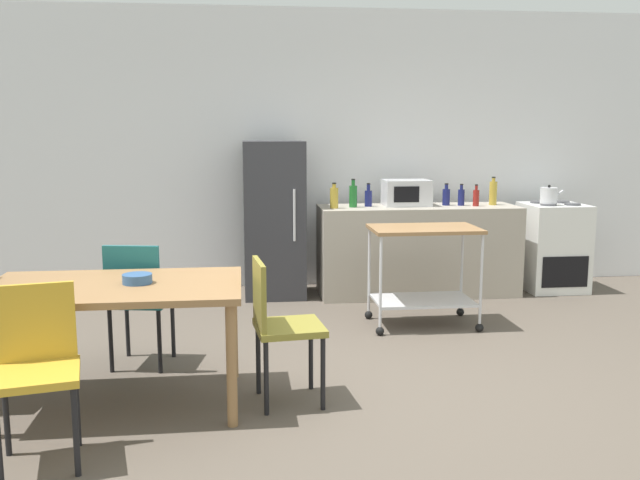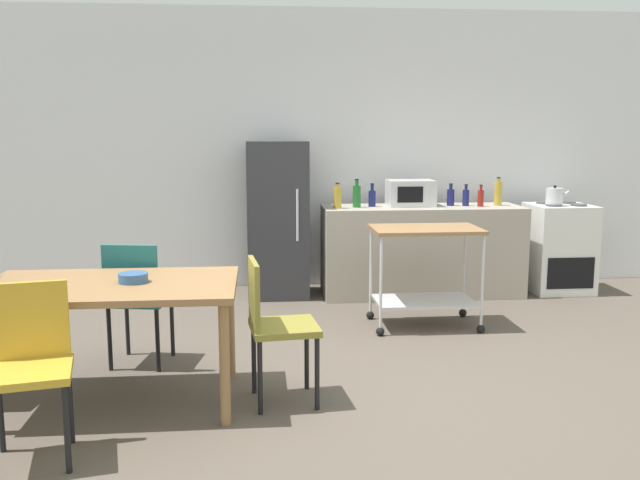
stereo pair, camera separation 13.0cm
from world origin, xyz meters
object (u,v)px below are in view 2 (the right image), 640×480
object	(u,v)px
chair_teal	(137,295)
bottle_hot_sauce	(451,197)
bottle_sparkling_water	(466,197)
bottle_soda	(372,198)
chair_olive	(273,320)
stove_oven	(559,248)
bottle_vinegar	(498,193)
refrigerator	(278,219)
bottle_wine	(481,198)
fruit_bowl	(133,278)
kettle	(555,196)
bottle_soy_sauce	(357,196)
bottle_sesame_oil	(337,197)
microwave	(410,193)
chair_mustard	(30,359)
kitchen_cart	(425,260)
dining_table	(111,296)

from	to	relation	value
chair_teal	bottle_hot_sauce	bearing A→B (deg)	-134.79
bottle_sparkling_water	bottle_soda	bearing A→B (deg)	178.48
chair_olive	stove_oven	distance (m)	4.04
bottle_sparkling_water	bottle_vinegar	size ratio (longest dim) A/B	0.76
refrigerator	bottle_hot_sauce	xyz separation A→B (m)	(1.75, -0.06, 0.22)
chair_teal	bottle_soda	bearing A→B (deg)	-125.38
chair_teal	bottle_wine	world-z (taller)	bottle_wine
stove_oven	bottle_hot_sauce	size ratio (longest dim) A/B	4.11
fruit_bowl	kettle	distance (m)	4.50
stove_oven	refrigerator	bearing A→B (deg)	178.40
refrigerator	bottle_soy_sauce	distance (m)	0.82
bottle_sesame_oil	bottle_wine	distance (m)	1.44
stove_oven	microwave	world-z (taller)	microwave
chair_olive	bottle_soda	distance (m)	2.94
bottle_sparkling_water	microwave	bearing A→B (deg)	174.24
chair_mustard	microwave	world-z (taller)	microwave
chair_mustard	kettle	size ratio (longest dim) A/B	3.71
bottle_hot_sauce	bottle_vinegar	world-z (taller)	bottle_vinegar
stove_oven	bottle_soy_sauce	world-z (taller)	bottle_soy_sauce
bottle_sesame_oil	kettle	distance (m)	2.20
bottle_soda	refrigerator	bearing A→B (deg)	175.86
kettle	chair_olive	bearing A→B (deg)	-138.10
chair_olive	bottle_vinegar	world-z (taller)	bottle_vinegar
stove_oven	bottle_hot_sauce	bearing A→B (deg)	178.90
stove_oven	fruit_bowl	distance (m)	4.66
bottle_hot_sauce	bottle_soda	bearing A→B (deg)	-179.34
stove_oven	chair_teal	bearing A→B (deg)	-153.63
bottle_soda	kettle	bearing A→B (deg)	-3.47
microwave	kettle	bearing A→B (deg)	-5.63
chair_mustard	bottle_sparkling_water	size ratio (longest dim) A/B	4.06
bottle_sparkling_water	fruit_bowl	size ratio (longest dim) A/B	1.25
bottle_sesame_oil	kitchen_cart	bearing A→B (deg)	-59.18
bottle_wine	kettle	xyz separation A→B (m)	(0.76, -0.02, 0.01)
bottle_wine	kettle	distance (m)	0.76
kitchen_cart	bottle_soy_sauce	xyz separation A→B (m)	(-0.42, 1.12, 0.44)
refrigerator	fruit_bowl	bearing A→B (deg)	-109.41
refrigerator	chair_mustard	bearing A→B (deg)	-111.74
bottle_soy_sauce	bottle_hot_sauce	world-z (taller)	bottle_soy_sauce
dining_table	chair_olive	size ratio (longest dim) A/B	1.69
chair_mustard	chair_olive	world-z (taller)	same
microwave	bottle_sparkling_water	size ratio (longest dim) A/B	2.10
fruit_bowl	bottle_soda	bearing A→B (deg)	54.18
kitchen_cart	microwave	bearing A→B (deg)	83.61
chair_teal	bottle_sparkling_water	distance (m)	3.55
dining_table	kitchen_cart	xyz separation A→B (m)	(2.28, 1.46, -0.10)
bottle_soda	bottle_hot_sauce	xyz separation A→B (m)	(0.80, 0.01, 0.00)
bottle_soy_sauce	kettle	distance (m)	2.00
dining_table	bottle_vinegar	xyz separation A→B (m)	(3.31, 2.62, 0.35)
chair_teal	kitchen_cart	world-z (taller)	chair_teal
microwave	bottle_wine	bearing A→B (deg)	-10.22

